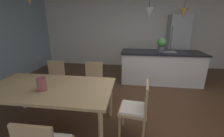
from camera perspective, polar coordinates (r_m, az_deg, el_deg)
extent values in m
cube|color=#4C301E|center=(3.08, 17.44, -16.45)|extent=(10.00, 8.40, 0.04)
cube|color=white|center=(5.81, 13.63, 14.05)|extent=(10.00, 0.12, 2.70)
cube|color=tan|center=(2.43, -23.62, -7.04)|extent=(1.94, 1.01, 0.04)
cylinder|color=tan|center=(3.39, -32.28, -8.01)|extent=(0.06, 0.06, 0.71)
cylinder|color=tan|center=(2.66, -0.57, -11.83)|extent=(0.06, 0.06, 0.71)
cylinder|color=tan|center=(1.97, -4.51, -23.92)|extent=(0.06, 0.06, 0.71)
cube|color=tan|center=(2.24, 8.36, -16.03)|extent=(0.44, 0.44, 0.04)
cube|color=white|center=(2.22, 8.40, -15.28)|extent=(0.39, 0.39, 0.03)
cube|color=tan|center=(2.11, 13.59, -11.20)|extent=(0.07, 0.38, 0.42)
cylinder|color=tan|center=(2.25, 2.97, -22.73)|extent=(0.04, 0.04, 0.41)
cylinder|color=tan|center=(2.52, 4.46, -17.82)|extent=(0.04, 0.04, 0.41)
cylinder|color=tan|center=(2.23, 12.37, -23.60)|extent=(0.04, 0.04, 0.41)
cylinder|color=tan|center=(2.50, 12.60, -18.51)|extent=(0.04, 0.04, 0.41)
cube|color=tan|center=(3.06, -7.94, -6.28)|extent=(0.41, 0.41, 0.04)
cube|color=white|center=(3.05, -7.97, -5.68)|extent=(0.37, 0.37, 0.03)
cube|color=tan|center=(3.14, -7.18, -1.13)|extent=(0.38, 0.04, 0.42)
cylinder|color=tan|center=(2.98, -5.51, -11.80)|extent=(0.04, 0.04, 0.41)
cylinder|color=tan|center=(3.07, -11.78, -11.12)|extent=(0.04, 0.04, 0.41)
cylinder|color=tan|center=(3.27, -4.02, -8.93)|extent=(0.04, 0.04, 0.41)
cylinder|color=tan|center=(3.35, -9.76, -8.42)|extent=(0.04, 0.04, 0.41)
cube|color=tan|center=(3.40, -22.34, -5.05)|extent=(0.40, 0.40, 0.04)
cube|color=white|center=(3.38, -22.41, -4.50)|extent=(0.36, 0.36, 0.03)
cube|color=tan|center=(3.47, -21.34, -0.43)|extent=(0.38, 0.03, 0.42)
cylinder|color=tan|center=(3.27, -20.73, -10.05)|extent=(0.04, 0.04, 0.41)
cylinder|color=tan|center=(3.44, -25.78, -9.32)|extent=(0.04, 0.04, 0.41)
cylinder|color=tan|center=(3.54, -18.17, -7.62)|extent=(0.04, 0.04, 0.41)
cylinder|color=tan|center=(3.70, -22.95, -7.08)|extent=(0.04, 0.04, 0.41)
cube|color=silver|center=(4.38, 18.66, 0.44)|extent=(2.18, 0.78, 0.88)
cube|color=black|center=(4.27, 19.23, 6.08)|extent=(2.24, 0.84, 0.04)
cube|color=gray|center=(4.31, 21.82, 6.24)|extent=(0.36, 0.30, 0.01)
cube|color=#B2B5B7|center=(5.65, 24.40, 9.06)|extent=(0.65, 0.64, 1.95)
cylinder|color=#4C4C4C|center=(5.25, 22.37, 8.77)|extent=(0.02, 0.02, 1.17)
cone|color=#B7B7B7|center=(4.14, 14.46, 20.71)|extent=(0.25, 0.25, 0.25)
cone|color=olive|center=(4.32, 26.69, 19.20)|extent=(0.21, 0.21, 0.22)
cylinder|color=#4C4C51|center=(4.25, 19.08, 7.33)|extent=(0.20, 0.20, 0.15)
sphere|color=#478C42|center=(4.23, 19.33, 9.76)|extent=(0.26, 0.26, 0.26)
cylinder|color=#994C51|center=(2.30, -26.27, -5.63)|extent=(0.13, 0.13, 0.19)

